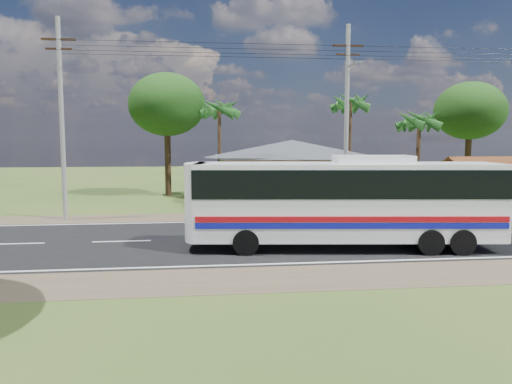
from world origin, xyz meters
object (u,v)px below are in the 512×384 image
Objects in this scene: waiting_shed at (486,166)px; person at (474,200)px; motorcycle at (332,211)px; coach_bus at (347,196)px.

waiting_shed reaches higher than person.
motorcycle is 1.19× the size of person.
coach_bus reaches higher than person.
waiting_shed is 3.51m from person.
coach_bus is at bearing 179.23° from motorcycle.
coach_bus reaches higher than waiting_shed.
motorcycle is at bearing 12.76° from person.
person is (-1.96, -2.14, -1.97)m from waiting_shed.
person is at bearing -70.50° from motorcycle.
waiting_shed is 2.87× the size of motorcycle.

